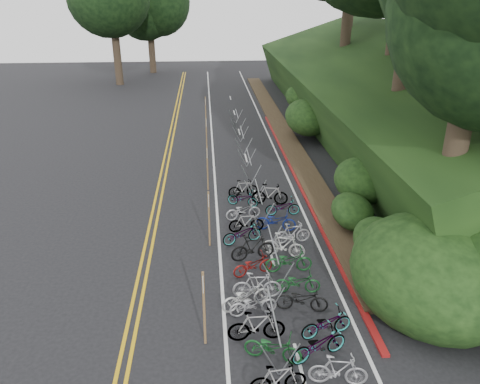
% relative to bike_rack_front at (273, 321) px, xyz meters
% --- Properties ---
extents(ground, '(120.00, 120.00, 0.00)m').
position_rel_bike_rack_front_xyz_m(ground, '(-2.44, 1.11, -0.82)').
color(ground, black).
rests_on(ground, ground).
extents(road_markings, '(7.47, 80.00, 0.01)m').
position_rel_bike_rack_front_xyz_m(road_markings, '(-1.81, 11.20, -0.81)').
color(road_markings, gold).
rests_on(road_markings, ground).
extents(red_curb, '(0.25, 28.00, 0.10)m').
position_rel_bike_rack_front_xyz_m(red_curb, '(3.26, 13.11, -0.77)').
color(red_curb, maroon).
rests_on(red_curb, ground).
extents(embankment, '(14.30, 48.14, 9.11)m').
position_rel_bike_rack_front_xyz_m(embankment, '(10.52, 20.14, 1.75)').
color(embankment, black).
rests_on(embankment, ground).
extents(bike_rack_front, '(1.12, 2.83, 1.12)m').
position_rel_bike_rack_front_xyz_m(bike_rack_front, '(0.00, 0.00, 0.00)').
color(bike_rack_front, '#90939A').
rests_on(bike_rack_front, ground).
extents(bike_racks_rest, '(1.14, 23.00, 1.17)m').
position_rel_bike_rack_front_xyz_m(bike_racks_rest, '(0.56, 14.11, 0.04)').
color(bike_racks_rest, '#90939A').
rests_on(bike_racks_rest, ground).
extents(signpost_near, '(0.08, 0.40, 2.59)m').
position_rel_bike_rack_front_xyz_m(signpost_near, '(-2.08, 0.14, 0.66)').
color(signpost_near, brown).
rests_on(signpost_near, ground).
extents(signposts_rest, '(0.08, 18.40, 2.50)m').
position_rel_bike_rack_front_xyz_m(signposts_rest, '(-1.84, 15.11, 0.61)').
color(signposts_rest, brown).
rests_on(signposts_rest, ground).
extents(bike_front, '(1.23, 1.90, 0.94)m').
position_rel_bike_rack_front_xyz_m(bike_front, '(-0.68, 1.80, -0.35)').
color(bike_front, beige).
rests_on(bike_front, ground).
extents(bike_valet, '(3.25, 14.59, 1.10)m').
position_rel_bike_rack_front_xyz_m(bike_valet, '(0.56, 4.06, -0.34)').
color(bike_valet, slate).
rests_on(bike_valet, ground).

